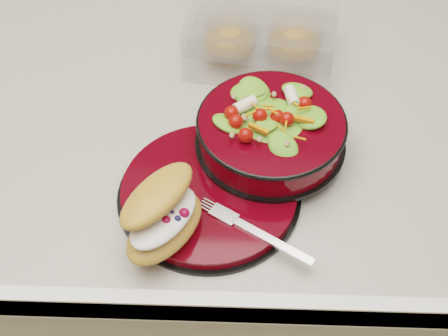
{
  "coord_description": "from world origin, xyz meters",
  "views": [
    {
      "loc": [
        -0.15,
        -0.73,
        1.59
      ],
      "look_at": [
        -0.17,
        -0.18,
        0.94
      ],
      "focal_mm": 50.0,
      "sensor_mm": 36.0,
      "label": 1
    }
  ],
  "objects_px": {
    "dinner_plate": "(210,193)",
    "island_counter": "(306,252)",
    "salad_bowl": "(271,127)",
    "pastry_box": "(263,36)",
    "fork": "(257,233)",
    "croissant": "(164,215)"
  },
  "relations": [
    {
      "from": "pastry_box",
      "to": "croissant",
      "type": "bearing_deg",
      "value": -99.86
    },
    {
      "from": "fork",
      "to": "pastry_box",
      "type": "height_order",
      "value": "pastry_box"
    },
    {
      "from": "dinner_plate",
      "to": "pastry_box",
      "type": "distance_m",
      "value": 0.32
    },
    {
      "from": "island_counter",
      "to": "croissant",
      "type": "distance_m",
      "value": 0.62
    },
    {
      "from": "salad_bowl",
      "to": "croissant",
      "type": "height_order",
      "value": "salad_bowl"
    },
    {
      "from": "pastry_box",
      "to": "fork",
      "type": "bearing_deg",
      "value": -82.67
    },
    {
      "from": "croissant",
      "to": "pastry_box",
      "type": "distance_m",
      "value": 0.4
    },
    {
      "from": "dinner_plate",
      "to": "croissant",
      "type": "relative_size",
      "value": 1.6
    },
    {
      "from": "island_counter",
      "to": "fork",
      "type": "xyz_separation_m",
      "value": [
        -0.12,
        -0.27,
        0.47
      ]
    },
    {
      "from": "island_counter",
      "to": "fork",
      "type": "relative_size",
      "value": 8.96
    },
    {
      "from": "fork",
      "to": "salad_bowl",
      "type": "bearing_deg",
      "value": 25.18
    },
    {
      "from": "island_counter",
      "to": "salad_bowl",
      "type": "relative_size",
      "value": 5.65
    },
    {
      "from": "dinner_plate",
      "to": "salad_bowl",
      "type": "xyz_separation_m",
      "value": [
        0.08,
        0.09,
        0.04
      ]
    },
    {
      "from": "pastry_box",
      "to": "island_counter",
      "type": "bearing_deg",
      "value": -33.95
    },
    {
      "from": "fork",
      "to": "pastry_box",
      "type": "relative_size",
      "value": 0.53
    },
    {
      "from": "croissant",
      "to": "island_counter",
      "type": "bearing_deg",
      "value": -8.94
    },
    {
      "from": "salad_bowl",
      "to": "pastry_box",
      "type": "bearing_deg",
      "value": 92.66
    },
    {
      "from": "croissant",
      "to": "pastry_box",
      "type": "height_order",
      "value": "croissant"
    },
    {
      "from": "croissant",
      "to": "fork",
      "type": "relative_size",
      "value": 1.16
    },
    {
      "from": "salad_bowl",
      "to": "pastry_box",
      "type": "distance_m",
      "value": 0.22
    },
    {
      "from": "dinner_plate",
      "to": "island_counter",
      "type": "bearing_deg",
      "value": 46.65
    },
    {
      "from": "dinner_plate",
      "to": "croissant",
      "type": "bearing_deg",
      "value": -125.9
    }
  ]
}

